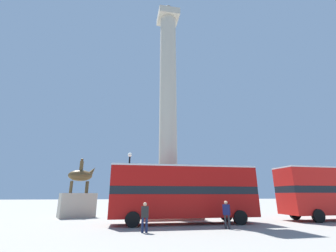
# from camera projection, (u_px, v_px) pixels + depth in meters

# --- Properties ---
(ground_plane) EXTENTS (200.00, 200.00, 0.00)m
(ground_plane) POSITION_uv_depth(u_px,v_px,m) (168.00, 218.00, 20.92)
(ground_plane) COLOR gray
(monument_column) EXTENTS (5.33, 5.33, 24.68)m
(monument_column) POSITION_uv_depth(u_px,v_px,m) (168.00, 125.00, 23.58)
(monument_column) COLOR #ADA593
(monument_column) RESTS_ON ground_plane
(bus_b) EXTENTS (10.90, 2.91, 4.18)m
(bus_b) POSITION_uv_depth(u_px,v_px,m) (184.00, 191.00, 17.04)
(bus_b) COLOR #A80F0C
(bus_b) RESTS_ON ground_plane
(equestrian_statue) EXTENTS (3.78, 3.24, 5.63)m
(equestrian_statue) POSITION_uv_depth(u_px,v_px,m) (78.00, 200.00, 21.86)
(equestrian_statue) COLOR #ADA593
(equestrian_statue) RESTS_ON ground_plane
(street_lamp) EXTENTS (0.37, 0.37, 5.63)m
(street_lamp) POSITION_uv_depth(u_px,v_px,m) (128.00, 184.00, 19.07)
(street_lamp) COLOR black
(street_lamp) RESTS_ON ground_plane
(pedestrian_near_lamp) EXTENTS (0.43, 0.44, 1.68)m
(pedestrian_near_lamp) POSITION_uv_depth(u_px,v_px,m) (227.00, 213.00, 14.32)
(pedestrian_near_lamp) COLOR #28282D
(pedestrian_near_lamp) RESTS_ON ground_plane
(pedestrian_by_plinth) EXTENTS (0.44, 0.21, 1.63)m
(pedestrian_by_plinth) POSITION_uv_depth(u_px,v_px,m) (145.00, 216.00, 12.84)
(pedestrian_by_plinth) COLOR #192347
(pedestrian_by_plinth) RESTS_ON ground_plane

